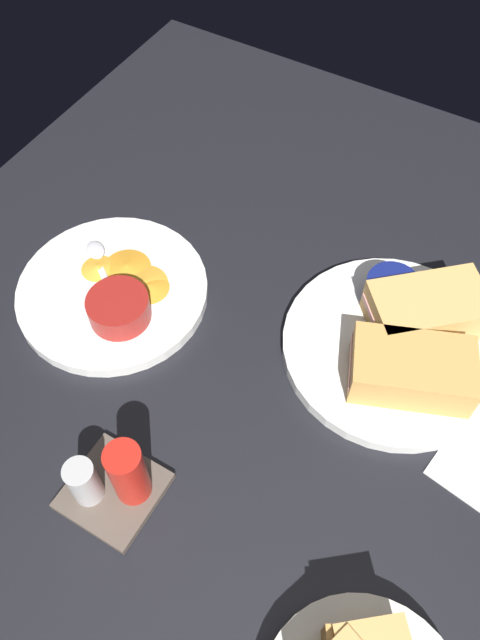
% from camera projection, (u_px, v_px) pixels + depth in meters
% --- Properties ---
extents(ground_plane, '(1.10, 1.10, 0.03)m').
position_uv_depth(ground_plane, '(306.00, 399.00, 0.72)').
color(ground_plane, black).
extents(plate_sandwich_main, '(0.26, 0.26, 0.02)m').
position_uv_depth(plate_sandwich_main, '(392.00, 347.00, 0.73)').
color(plate_sandwich_main, white).
rests_on(plate_sandwich_main, ground_plane).
extents(sandwich_half_near, '(0.15, 0.12, 0.05)m').
position_uv_depth(sandwich_half_near, '(412.00, 370.00, 0.67)').
color(sandwich_half_near, tan).
rests_on(sandwich_half_near, plate_sandwich_main).
extents(sandwich_half_far, '(0.15, 0.14, 0.05)m').
position_uv_depth(sandwich_half_far, '(427.00, 310.00, 0.72)').
color(sandwich_half_far, tan).
rests_on(sandwich_half_far, plate_sandwich_main).
extents(ramekin_dark_sauce, '(0.06, 0.06, 0.04)m').
position_uv_depth(ramekin_dark_sauce, '(390.00, 292.00, 0.74)').
color(ramekin_dark_sauce, navy).
rests_on(ramekin_dark_sauce, plate_sandwich_main).
extents(spoon_by_dark_ramekin, '(0.06, 0.09, 0.01)m').
position_uv_depth(spoon_by_dark_ramekin, '(391.00, 338.00, 0.72)').
color(spoon_by_dark_ramekin, silver).
rests_on(spoon_by_dark_ramekin, plate_sandwich_main).
extents(plate_chips_companion, '(0.23, 0.23, 0.02)m').
position_uv_depth(plate_chips_companion, '(113.00, 291.00, 0.77)').
color(plate_chips_companion, white).
rests_on(plate_chips_companion, ground_plane).
extents(ramekin_light_gravy, '(0.07, 0.07, 0.03)m').
position_uv_depth(ramekin_light_gravy, '(119.00, 308.00, 0.73)').
color(ramekin_light_gravy, maroon).
rests_on(ramekin_light_gravy, plate_chips_companion).
extents(spoon_by_gravy_ramekin, '(0.09, 0.07, 0.01)m').
position_uv_depth(spoon_by_gravy_ramekin, '(99.00, 257.00, 0.79)').
color(spoon_by_gravy_ramekin, silver).
rests_on(spoon_by_gravy_ramekin, plate_chips_companion).
extents(plantain_chip_scatter, '(0.13, 0.14, 0.01)m').
position_uv_depth(plantain_chip_scatter, '(132.00, 281.00, 0.77)').
color(plantain_chip_scatter, orange).
rests_on(plantain_chip_scatter, plate_chips_companion).
extents(condiment_caddy, '(0.09, 0.09, 0.10)m').
position_uv_depth(condiment_caddy, '(114.00, 481.00, 0.61)').
color(condiment_caddy, brown).
rests_on(condiment_caddy, ground_plane).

